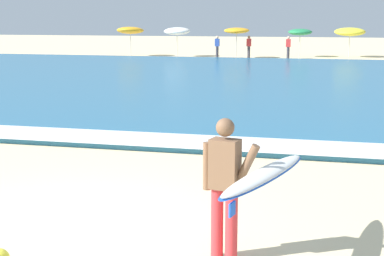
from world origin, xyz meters
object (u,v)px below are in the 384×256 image
at_px(beach_umbrella_1, 177,31).
at_px(surfer_with_board, 245,179).
at_px(beach_umbrella_2, 237,31).
at_px(beach_umbrella_3, 300,32).
at_px(beach_umbrella_4, 350,32).
at_px(beachgoer_near_row_left, 288,47).
at_px(beachgoer_near_row_mid, 249,46).
at_px(beachgoer_near_row_right, 217,46).
at_px(beach_umbrella_0, 130,30).

bearing_deg(beach_umbrella_1, surfer_with_board, -73.77).
relative_size(beach_umbrella_2, beach_umbrella_3, 1.05).
bearing_deg(beach_umbrella_4, beach_umbrella_3, -170.21).
bearing_deg(beachgoer_near_row_left, beach_umbrella_4, 34.38).
bearing_deg(beachgoer_near_row_mid, beachgoer_near_row_left, -6.16).
relative_size(beach_umbrella_3, beachgoer_near_row_right, 1.32).
bearing_deg(beach_umbrella_1, beachgoer_near_row_mid, -2.88).
xyz_separation_m(beach_umbrella_2, beachgoer_near_row_mid, (0.85, 0.29, -1.10)).
relative_size(beach_umbrella_1, beachgoer_near_row_mid, 1.41).
xyz_separation_m(beach_umbrella_4, beachgoer_near_row_mid, (-7.00, -2.56, -1.00)).
bearing_deg(beachgoer_near_row_left, beachgoer_near_row_mid, 173.84).
xyz_separation_m(beach_umbrella_2, beachgoer_near_row_right, (-1.34, -0.30, -1.10)).
bearing_deg(beach_umbrella_4, beachgoer_near_row_mid, -159.89).
height_order(beachgoer_near_row_mid, beachgoer_near_row_right, same).
relative_size(beach_umbrella_2, beach_umbrella_4, 0.97).
bearing_deg(beach_umbrella_3, beach_umbrella_0, -170.99).
xyz_separation_m(beach_umbrella_1, beach_umbrella_2, (4.54, -0.56, 0.07)).
relative_size(beach_umbrella_3, beachgoer_near_row_mid, 1.32).
xyz_separation_m(beachgoer_near_row_left, beachgoer_near_row_right, (-5.00, -0.29, 0.00)).
height_order(beach_umbrella_2, beach_umbrella_3, beach_umbrella_2).
height_order(beach_umbrella_3, beachgoer_near_row_left, beach_umbrella_3).
bearing_deg(surfer_with_board, beach_umbrella_3, 92.13).
distance_m(surfer_with_board, beach_umbrella_0, 37.51).
xyz_separation_m(beachgoer_near_row_left, beachgoer_near_row_mid, (-2.81, 0.30, 0.00)).
bearing_deg(surfer_with_board, beachgoer_near_row_left, 93.37).
height_order(surfer_with_board, beachgoer_near_row_mid, surfer_with_board).
bearing_deg(beach_umbrella_4, beachgoer_near_row_right, -161.06).
height_order(beach_umbrella_3, beachgoer_near_row_mid, beach_umbrella_3).
height_order(beach_umbrella_0, beachgoer_near_row_right, beach_umbrella_0).
relative_size(beach_umbrella_2, beachgoer_near_row_mid, 1.39).
bearing_deg(beach_umbrella_0, beach_umbrella_3, 9.01).
bearing_deg(beach_umbrella_2, surfer_with_board, -80.64).
xyz_separation_m(beach_umbrella_0, beach_umbrella_4, (15.94, 2.58, -0.07)).
bearing_deg(surfer_with_board, beach_umbrella_1, 106.23).
relative_size(surfer_with_board, beach_umbrella_2, 1.21).
distance_m(beach_umbrella_3, beachgoer_near_row_mid, 4.11).
bearing_deg(beachgoer_near_row_mid, beach_umbrella_2, -161.31).
height_order(beach_umbrella_0, beach_umbrella_4, beach_umbrella_0).
height_order(beach_umbrella_2, beachgoer_near_row_right, beach_umbrella_2).
relative_size(beach_umbrella_0, beach_umbrella_4, 0.99).
relative_size(beach_umbrella_1, beach_umbrella_3, 1.07).
xyz_separation_m(beachgoer_near_row_mid, beachgoer_near_row_right, (-2.19, -0.59, 0.00)).
bearing_deg(beach_umbrella_4, beach_umbrella_2, -160.04).
xyz_separation_m(beach_umbrella_2, beachgoer_near_row_left, (3.67, -0.01, -1.10)).
bearing_deg(beachgoer_near_row_right, beachgoer_near_row_left, 3.29).
height_order(beachgoer_near_row_left, beachgoer_near_row_mid, same).
bearing_deg(beach_umbrella_2, beachgoer_near_row_left, -0.23).
relative_size(surfer_with_board, beachgoer_near_row_mid, 1.68).
xyz_separation_m(beach_umbrella_2, beach_umbrella_3, (4.33, 2.25, -0.13)).
height_order(surfer_with_board, beachgoer_near_row_left, surfer_with_board).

